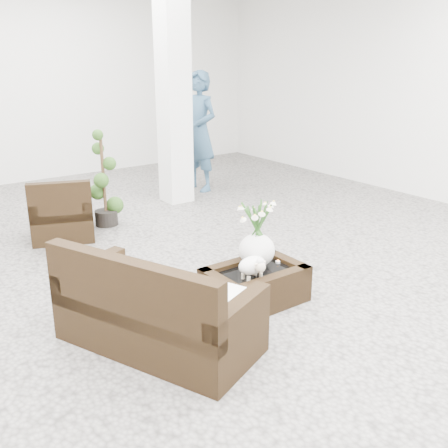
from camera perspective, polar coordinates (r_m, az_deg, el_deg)
ground at (r=5.46m, az=-0.62°, el=-5.91°), size 11.00×11.00×0.00m
column at (r=7.99m, az=-5.56°, el=14.78°), size 0.40×0.40×3.50m
coffee_table at (r=4.90m, az=3.40°, el=-6.88°), size 0.90×0.60×0.31m
sheep_figurine at (r=4.66m, az=3.10°, el=-4.78°), size 0.28×0.23×0.21m
planter_narcissus at (r=4.83m, az=3.68°, el=-0.18°), size 0.44×0.44×0.80m
tealight at (r=5.03m, az=5.93°, el=-4.14°), size 0.04×0.04×0.03m
armchair at (r=6.82m, az=-17.37°, el=1.76°), size 0.94×0.92×0.79m
loveseat at (r=4.15m, az=-7.26°, el=-7.91°), size 1.31×1.75×0.84m
topiary at (r=7.09m, az=-13.08°, el=4.81°), size 0.34×0.34×1.28m
shopper at (r=8.72m, az=-2.76°, el=10.08°), size 0.60×0.79×1.97m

